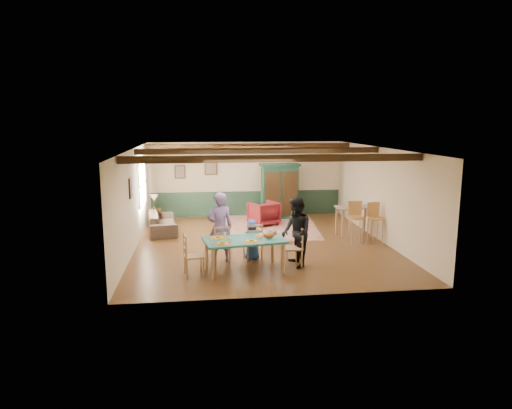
{
  "coord_description": "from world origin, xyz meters",
  "views": [
    {
      "loc": [
        -1.72,
        -12.48,
        3.45
      ],
      "look_at": [
        -0.17,
        -0.08,
        1.15
      ],
      "focal_mm": 32.0,
      "sensor_mm": 36.0,
      "label": 1
    }
  ],
  "objects": [
    {
      "name": "person_woman",
      "position": [
        0.54,
        -2.15,
        0.84
      ],
      "size": [
        0.76,
        0.91,
        1.68
      ],
      "primitive_type": "imported",
      "rotation": [
        0.0,
        0.0,
        -1.41
      ],
      "color": "black",
      "rests_on": "floor"
    },
    {
      "name": "counter_table",
      "position": [
        2.92,
        0.56,
        0.45
      ],
      "size": [
        1.13,
        0.73,
        0.9
      ],
      "primitive_type": null,
      "rotation": [
        0.0,
        0.0,
        0.09
      ],
      "color": "tan",
      "rests_on": "floor"
    },
    {
      "name": "ceiling_beam_back",
      "position": [
        0.0,
        3.0,
        2.61
      ],
      "size": [
        6.95,
        0.16,
        0.16
      ],
      "primitive_type": "cube",
      "color": "black",
      "rests_on": "ceiling"
    },
    {
      "name": "wall_right",
      "position": [
        3.5,
        0.0,
        1.35
      ],
      "size": [
        0.02,
        8.0,
        2.7
      ],
      "primitive_type": "cube",
      "color": "beige",
      "rests_on": "floor"
    },
    {
      "name": "place_setting_near_left",
      "position": [
        -1.23,
        -2.69,
        0.82
      ],
      "size": [
        0.45,
        0.37,
        0.11
      ],
      "primitive_type": null,
      "rotation": [
        0.0,
        0.0,
        0.16
      ],
      "color": "yellow",
      "rests_on": "dining_table"
    },
    {
      "name": "ceiling_beam_mid",
      "position": [
        0.0,
        0.4,
        2.61
      ],
      "size": [
        6.95,
        0.16,
        0.16
      ],
      "primitive_type": "cube",
      "color": "black",
      "rests_on": "ceiling"
    },
    {
      "name": "place_setting_far_right",
      "position": [
        -0.21,
        -2.01,
        0.82
      ],
      "size": [
        0.45,
        0.37,
        0.11
      ],
      "primitive_type": null,
      "rotation": [
        0.0,
        0.0,
        0.16
      ],
      "color": "yellow",
      "rests_on": "dining_table"
    },
    {
      "name": "dining_table",
      "position": [
        -0.72,
        -2.35,
        0.38
      ],
      "size": [
        1.97,
        1.29,
        0.76
      ],
      "primitive_type": null,
      "rotation": [
        0.0,
        0.0,
        0.16
      ],
      "color": "#1F625B",
      "rests_on": "floor"
    },
    {
      "name": "wall_back",
      "position": [
        0.0,
        4.0,
        1.35
      ],
      "size": [
        7.0,
        0.02,
        2.7
      ],
      "primitive_type": "cube",
      "color": "beige",
      "rests_on": "floor"
    },
    {
      "name": "cat",
      "position": [
        -0.15,
        -2.37,
        0.86
      ],
      "size": [
        0.38,
        0.2,
        0.18
      ],
      "primitive_type": null,
      "rotation": [
        0.0,
        0.0,
        0.16
      ],
      "color": "#C95823",
      "rests_on": "dining_table"
    },
    {
      "name": "area_rug",
      "position": [
        0.48,
        2.1,
        0.01
      ],
      "size": [
        3.58,
        4.12,
        0.01
      ],
      "primitive_type": "cube",
      "rotation": [
        0.0,
        0.0,
        -0.1
      ],
      "color": "#C8B191",
      "rests_on": "floor"
    },
    {
      "name": "window_left",
      "position": [
        -3.47,
        1.7,
        1.55
      ],
      "size": [
        0.06,
        1.6,
        1.3
      ],
      "primitive_type": null,
      "color": "white",
      "rests_on": "wall_left"
    },
    {
      "name": "wainscot_back",
      "position": [
        0.0,
        3.98,
        0.45
      ],
      "size": [
        6.95,
        0.03,
        0.9
      ],
      "primitive_type": "cube",
      "color": "#1D3526",
      "rests_on": "floor"
    },
    {
      "name": "dining_chair_end_left",
      "position": [
        -1.88,
        -2.54,
        0.48
      ],
      "size": [
        0.51,
        0.49,
        0.97
      ],
      "primitive_type": null,
      "rotation": [
        0.0,
        0.0,
        1.73
      ],
      "color": "#A57752",
      "rests_on": "floor"
    },
    {
      "name": "wall_left",
      "position": [
        -3.5,
        0.0,
        1.35
      ],
      "size": [
        0.02,
        8.0,
        2.7
      ],
      "primitive_type": "cube",
      "color": "beige",
      "rests_on": "floor"
    },
    {
      "name": "dining_chair_far_right",
      "position": [
        -0.43,
        -1.56,
        0.48
      ],
      "size": [
        0.49,
        0.51,
        0.97
      ],
      "primitive_type": null,
      "rotation": [
        0.0,
        0.0,
        3.3
      ],
      "color": "#A57752",
      "rests_on": "floor"
    },
    {
      "name": "person_child",
      "position": [
        -0.44,
        -1.48,
        0.51
      ],
      "size": [
        0.55,
        0.4,
        1.02
      ],
      "primitive_type": "imported",
      "rotation": [
        0.0,
        0.0,
        3.3
      ],
      "color": "#264F9A",
      "rests_on": "floor"
    },
    {
      "name": "ceiling",
      "position": [
        0.0,
        0.0,
        2.7
      ],
      "size": [
        7.0,
        8.0,
        0.02
      ],
      "primitive_type": "cube",
      "color": "silver",
      "rests_on": "wall_back"
    },
    {
      "name": "dining_chair_end_right",
      "position": [
        0.44,
        -2.17,
        0.48
      ],
      "size": [
        0.51,
        0.49,
        0.97
      ],
      "primitive_type": null,
      "rotation": [
        0.0,
        0.0,
        -1.41
      ],
      "color": "#A57752",
      "rests_on": "floor"
    },
    {
      "name": "end_table",
      "position": [
        -3.23,
        2.74,
        0.27
      ],
      "size": [
        0.49,
        0.49,
        0.54
      ],
      "primitive_type": null,
      "rotation": [
        0.0,
        0.0,
        0.13
      ],
      "color": "black",
      "rests_on": "floor"
    },
    {
      "name": "place_setting_far_left",
      "position": [
        -1.31,
        -2.19,
        0.82
      ],
      "size": [
        0.45,
        0.37,
        0.11
      ],
      "primitive_type": null,
      "rotation": [
        0.0,
        0.0,
        0.16
      ],
      "color": "yellow",
      "rests_on": "dining_table"
    },
    {
      "name": "person_man",
      "position": [
        -1.25,
        -1.61,
        0.88
      ],
      "size": [
        0.7,
        0.52,
        1.76
      ],
      "primitive_type": "imported",
      "rotation": [
        0.0,
        0.0,
        3.3
      ],
      "color": "#765B9D",
      "rests_on": "floor"
    },
    {
      "name": "armchair",
      "position": [
        0.4,
        2.35,
        0.4
      ],
      "size": [
        1.13,
        1.14,
        0.79
      ],
      "primitive_type": "imported",
      "rotation": [
        0.0,
        0.0,
        -2.71
      ],
      "color": "#4D0F17",
      "rests_on": "floor"
    },
    {
      "name": "ceiling_beam_front",
      "position": [
        0.0,
        -2.3,
        2.61
      ],
      "size": [
        6.95,
        0.16,
        0.16
      ],
      "primitive_type": "cube",
      "color": "black",
      "rests_on": "ceiling"
    },
    {
      "name": "floor",
      "position": [
        0.0,
        0.0,
        0.0
      ],
      "size": [
        8.0,
        8.0,
        0.0
      ],
      "primitive_type": "plane",
      "color": "#4B2B15",
      "rests_on": "ground"
    },
    {
      "name": "bar_stool_right",
      "position": [
        3.25,
        -0.31,
        0.58
      ],
      "size": [
        0.45,
        0.49,
        1.15
      ],
      "primitive_type": null,
      "rotation": [
        0.0,
        0.0,
        0.1
      ],
      "color": "tan",
      "rests_on": "floor"
    },
    {
      "name": "picture_back_b",
      "position": [
        -2.4,
        3.97,
        1.65
      ],
      "size": [
        0.38,
        0.04,
        0.48
      ],
      "primitive_type": null,
      "color": "gray",
      "rests_on": "wall_back"
    },
    {
      "name": "bar_stool_left",
      "position": [
        2.69,
        -0.25,
        0.59
      ],
      "size": [
        0.47,
        0.51,
        1.19
      ],
      "primitive_type": null,
      "rotation": [
        0.0,
        0.0,
        -0.12
      ],
      "color": "tan",
      "rests_on": "floor"
    },
    {
      "name": "armoire",
      "position": [
        1.1,
        3.28,
        0.98
      ],
      "size": [
        1.43,
        0.67,
        1.97
      ],
      "primitive_type": "cube",
      "rotation": [
        0.0,
        0.0,
        0.08
      ],
      "color": "#132F20",
      "rests_on": "floor"
    },
    {
      "name": "picture_back_a",
      "position": [
        -1.3,
        3.97,
        1.8
      ],
      "size": [
        0.45,
        0.04,
        0.55
      ],
      "primitive_type": null,
      "color": "gray",
      "rests_on": "wall_back"
    },
    {
      "name": "place_setting_near_center",
      "position": [
        -0.58,
        -2.59,
        0.82
      ],
      "size": [
        0.45,
        0.37,
        0.11
      ],
      "primitive_type": null,
      "rotation": [
        0.0,
        0.0,
        0.16
      ],
      "color": "yellow",
      "rests_on": "dining_table"
    },
    {
      "name": "picture_left_wall",
      "position": [
        -3.47,
        -0.6,
        1.75
      ],
      "size": [
        0.04,
        0.42,
        0.52
      ],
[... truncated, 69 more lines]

